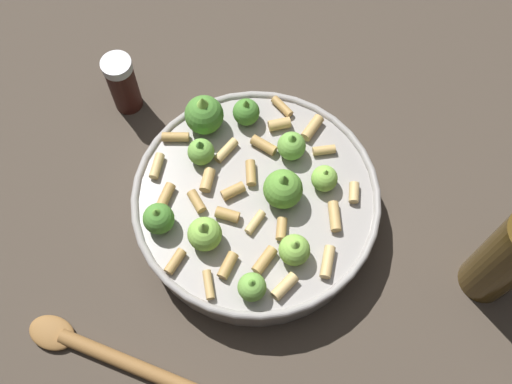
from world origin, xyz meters
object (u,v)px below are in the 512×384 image
object	(u,v)px
wooden_spoon	(121,361)
pepper_shaker	(123,84)
cooking_pan	(255,201)
olive_oil_bottle	(509,256)

from	to	relation	value
wooden_spoon	pepper_shaker	bearing A→B (deg)	-144.57
cooking_pan	olive_oil_bottle	xyz separation A→B (m)	(-0.06, 0.26, 0.05)
cooking_pan	wooden_spoon	xyz separation A→B (m)	(0.22, -0.03, -0.03)
olive_oil_bottle	wooden_spoon	distance (m)	0.41
pepper_shaker	olive_oil_bottle	xyz separation A→B (m)	(-0.02, 0.48, 0.04)
pepper_shaker	wooden_spoon	xyz separation A→B (m)	(0.27, 0.19, -0.04)
pepper_shaker	olive_oil_bottle	size ratio (longest dim) A/B	0.43
cooking_pan	wooden_spoon	world-z (taller)	cooking_pan
olive_oil_bottle	wooden_spoon	bearing A→B (deg)	-45.48
cooking_pan	olive_oil_bottle	size ratio (longest dim) A/B	1.40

